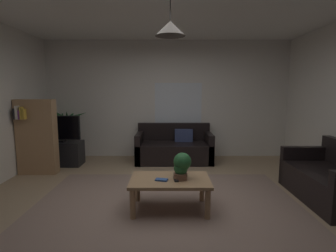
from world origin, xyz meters
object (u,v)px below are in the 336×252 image
(remote_on_table_0, at_px, (177,179))
(book_on_table_0, at_px, (162,180))
(couch_right_side, at_px, (333,182))
(tv, at_px, (60,128))
(tv_stand, at_px, (61,153))
(potted_palm_corner, at_px, (67,135))
(couch_under_window, at_px, (175,149))
(remote_on_table_1, at_px, (181,178))
(coffee_table, at_px, (171,184))
(pendant_lamp, at_px, (171,28))
(potted_plant_on_table, at_px, (183,165))
(bookshelf_corner, at_px, (38,136))

(remote_on_table_0, bearing_deg, book_on_table_0, 178.06)
(couch_right_side, distance_m, tv, 4.95)
(couch_right_side, bearing_deg, tv_stand, -111.19)
(couch_right_side, xyz_separation_m, book_on_table_0, (-2.41, -0.35, 0.15))
(remote_on_table_0, bearing_deg, potted_palm_corner, 125.94)
(couch_under_window, height_order, tv, tv)
(remote_on_table_1, relative_size, tv_stand, 0.18)
(coffee_table, relative_size, potted_palm_corner, 0.83)
(tv_stand, xyz_separation_m, pendant_lamp, (2.29, -2.06, 2.05))
(coffee_table, bearing_deg, couch_right_side, 6.86)
(coffee_table, bearing_deg, remote_on_table_0, -36.49)
(pendant_lamp, bearing_deg, tv, 138.41)
(couch_under_window, distance_m, potted_plant_on_table, 2.37)
(remote_on_table_0, relative_size, tv_stand, 0.18)
(couch_under_window, distance_m, couch_right_side, 3.01)
(bookshelf_corner, height_order, pendant_lamp, pendant_lamp)
(book_on_table_0, height_order, pendant_lamp, pendant_lamp)
(potted_plant_on_table, height_order, bookshelf_corner, bookshelf_corner)
(book_on_table_0, xyz_separation_m, pendant_lamp, (0.11, 0.07, 1.87))
(potted_palm_corner, bearing_deg, tv_stand, -83.38)
(remote_on_table_0, xyz_separation_m, tv_stand, (-2.37, 2.11, -0.18))
(couch_right_side, height_order, bookshelf_corner, bookshelf_corner)
(tv, height_order, potted_palm_corner, potted_palm_corner)
(coffee_table, bearing_deg, couch_under_window, 87.31)
(couch_right_side, height_order, pendant_lamp, pendant_lamp)
(potted_plant_on_table, xyz_separation_m, potted_palm_corner, (-2.50, 2.55, -0.04))
(coffee_table, distance_m, bookshelf_corner, 2.92)
(couch_under_window, xyz_separation_m, bookshelf_corner, (-2.59, -0.85, 0.44))
(couch_right_side, height_order, coffee_table, couch_right_side)
(pendant_lamp, bearing_deg, remote_on_table_1, -3.58)
(bookshelf_corner, bearing_deg, potted_palm_corner, 83.00)
(tv, distance_m, potted_palm_corner, 0.56)
(pendant_lamp, bearing_deg, tv_stand, 138.11)
(remote_on_table_0, xyz_separation_m, bookshelf_corner, (-2.55, 1.55, 0.28))
(couch_under_window, height_order, remote_on_table_0, couch_under_window)
(potted_palm_corner, bearing_deg, pendant_lamp, -47.26)
(bookshelf_corner, bearing_deg, couch_under_window, 18.15)
(tv, bearing_deg, potted_palm_corner, 96.34)
(remote_on_table_1, bearing_deg, remote_on_table_0, 1.95)
(couch_right_side, height_order, tv, tv)
(coffee_table, distance_m, remote_on_table_0, 0.12)
(coffee_table, distance_m, remote_on_table_1, 0.15)
(potted_palm_corner, bearing_deg, couch_under_window, -4.66)
(tv_stand, height_order, pendant_lamp, pendant_lamp)
(couch_right_side, bearing_deg, couch_under_window, -133.34)
(potted_plant_on_table, bearing_deg, remote_on_table_0, -148.42)
(potted_plant_on_table, xyz_separation_m, bookshelf_corner, (-2.63, 1.50, 0.11))
(book_on_table_0, distance_m, potted_plant_on_table, 0.32)
(potted_palm_corner, height_order, pendant_lamp, pendant_lamp)
(couch_under_window, distance_m, bookshelf_corner, 2.76)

